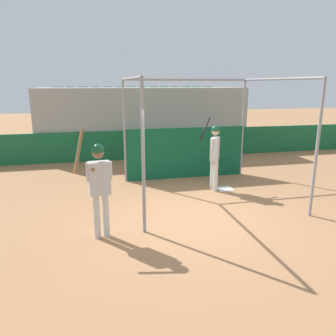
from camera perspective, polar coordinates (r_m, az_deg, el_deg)
The scene contains 7 objects.
ground_plane at distance 7.58m, azimuth 4.51°, elevation -8.67°, with size 60.00×60.00×0.00m, color #A8754C.
outfield_wall at distance 13.38m, azimuth -3.56°, elevation 4.13°, with size 24.00×0.12×1.16m.
bleacher_section at distance 14.88m, azimuth -4.67°, elevation 8.41°, with size 8.70×3.20×2.84m.
batting_cage at distance 9.89m, azimuth 4.08°, elevation 4.81°, with size 3.94×3.81×3.13m.
home_plate at distance 9.69m, azimuth 9.85°, elevation -3.57°, with size 0.44×0.44×0.02m.
player_batter at distance 9.29m, azimuth 8.10°, elevation 2.95°, with size 0.64×0.98×2.04m.
player_waiting at distance 6.41m, azimuth -11.92°, elevation -2.32°, with size 0.71×0.54×2.16m.
Camera 1 is at (-2.13, -6.64, 2.97)m, focal length 35.00 mm.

